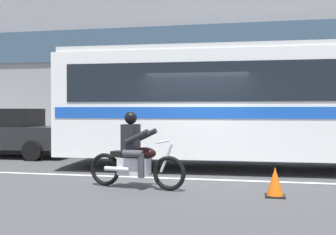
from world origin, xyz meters
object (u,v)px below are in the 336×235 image
at_px(motorcycle_with_rider, 135,156).
at_px(traffic_cone, 275,183).
at_px(transit_bus, 267,99).
at_px(parked_sedan_curbside, 7,132).

relative_size(motorcycle_with_rider, traffic_cone, 3.86).
distance_m(transit_bus, parked_sedan_curbside, 8.72).
xyz_separation_m(motorcycle_with_rider, parked_sedan_curbside, (-5.82, 4.50, 0.19)).
bearing_deg(motorcycle_with_rider, traffic_cone, -6.02).
bearing_deg(motorcycle_with_rider, transit_bus, 48.86).
distance_m(transit_bus, traffic_cone, 3.77).
bearing_deg(motorcycle_with_rider, parked_sedan_curbside, 142.29).
height_order(parked_sedan_curbside, traffic_cone, parked_sedan_curbside).
bearing_deg(parked_sedan_curbside, motorcycle_with_rider, -37.71).
bearing_deg(traffic_cone, transit_bus, 90.51).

